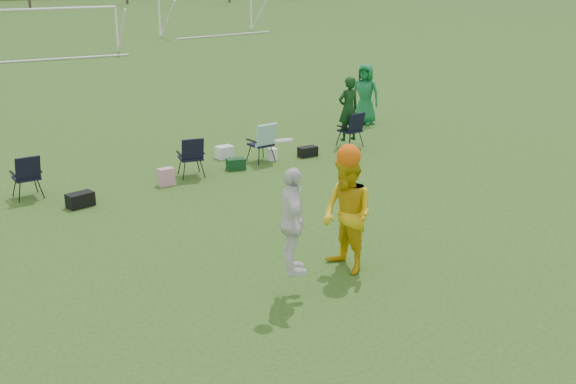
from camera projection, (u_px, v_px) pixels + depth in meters
ground at (327, 330)px, 10.12m from camera, size 260.00×260.00×0.00m
fielder_green_far at (365, 94)px, 22.30m from camera, size 0.99×1.09×1.86m
center_contest at (331, 215)px, 11.42m from camera, size 2.03×1.39×2.50m
sideline_setup at (249, 141)px, 18.09m from camera, size 9.23×2.24×1.91m
goal_mid at (46, 18)px, 37.51m from camera, size 7.40×0.63×2.46m
goal_right at (207, 4)px, 48.29m from camera, size 7.35×1.14×2.46m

